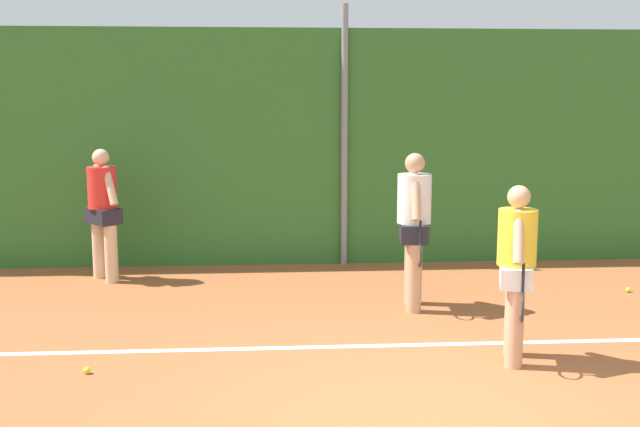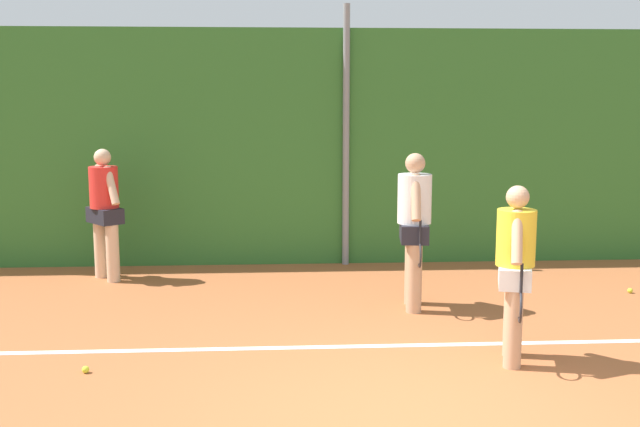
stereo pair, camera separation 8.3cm
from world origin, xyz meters
TOP-DOWN VIEW (x-y plane):
  - ground_plane at (0.00, 1.72)m, footprint 31.82×31.82m
  - hedge_fence_backdrop at (0.00, 5.85)m, footprint 20.68×0.25m
  - fence_post_center at (0.00, 5.67)m, footprint 0.10×0.10m
  - court_baseline_paint at (0.00, 1.87)m, footprint 15.11×0.10m
  - player_foreground_near at (1.19, 1.35)m, footprint 0.42×0.78m
  - player_midcourt at (0.58, 3.25)m, footprint 0.40×0.85m
  - player_backcourt_far at (-3.38, 4.91)m, footprint 0.57×0.61m
  - tennis_ball_3 at (-2.80, 1.28)m, footprint 0.07×0.07m
  - tennis_ball_5 at (3.51, 3.76)m, footprint 0.07×0.07m

SIDE VIEW (x-z plane):
  - ground_plane at x=0.00m, z-range 0.00..0.00m
  - court_baseline_paint at x=0.00m, z-range 0.00..0.01m
  - tennis_ball_3 at x=-2.80m, z-range 0.00..0.07m
  - tennis_ball_5 at x=3.51m, z-range 0.00..0.07m
  - player_foreground_near at x=1.19m, z-range 0.10..1.80m
  - player_backcourt_far at x=-3.38m, z-range 0.11..1.92m
  - player_midcourt at x=0.58m, z-range 0.11..1.97m
  - hedge_fence_backdrop at x=0.00m, z-range 0.00..3.49m
  - fence_post_center at x=0.00m, z-range 0.00..3.82m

